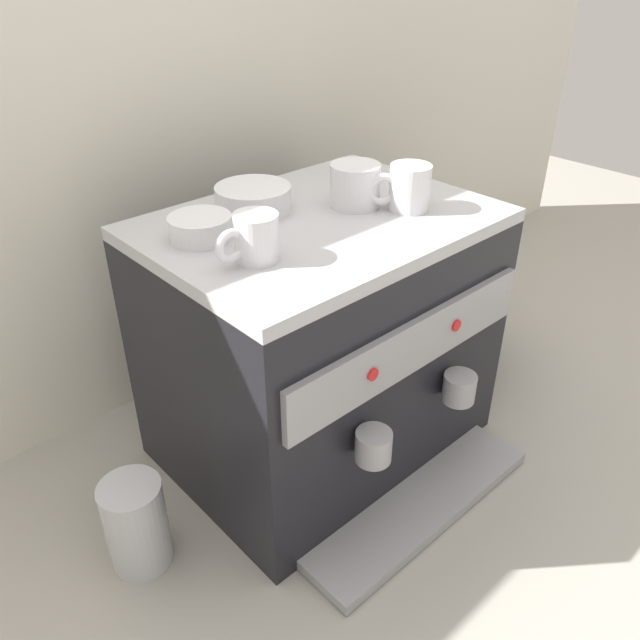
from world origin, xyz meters
TOP-DOWN VIEW (x-y plane):
  - ground_plane at (0.00, 0.00)m, footprint 4.00×4.00m
  - tiled_backsplash_wall at (0.00, 0.37)m, footprint 2.80×0.03m
  - espresso_machine at (0.00, -0.00)m, footprint 0.55×0.51m
  - ceramic_cup_0 at (0.13, -0.07)m, footprint 0.10×0.08m
  - ceramic_cup_1 at (0.08, 0.01)m, footprint 0.11×0.10m
  - ceramic_cup_2 at (-0.17, -0.05)m, footprint 0.10×0.06m
  - ceramic_bowl_0 at (-0.19, 0.06)m, footprint 0.09×0.09m
  - ceramic_bowl_1 at (-0.06, 0.10)m, footprint 0.12×0.12m
  - coffee_grinder at (0.44, -0.00)m, footprint 0.18×0.18m
  - milk_pitcher at (-0.40, -0.02)m, footprint 0.10×0.10m

SIDE VIEW (x-z plane):
  - ground_plane at x=0.00m, z-range 0.00..0.00m
  - milk_pitcher at x=-0.40m, z-range 0.00..0.16m
  - coffee_grinder at x=0.44m, z-range -0.01..0.38m
  - espresso_machine at x=0.00m, z-range 0.00..0.46m
  - ceramic_bowl_0 at x=-0.19m, z-range 0.46..0.50m
  - ceramic_bowl_1 at x=-0.06m, z-range 0.46..0.50m
  - ceramic_cup_2 at x=-0.17m, z-range 0.46..0.53m
  - ceramic_cup_1 at x=0.08m, z-range 0.46..0.53m
  - ceramic_cup_0 at x=0.13m, z-range 0.46..0.54m
  - tiled_backsplash_wall at x=0.00m, z-range 0.00..1.06m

